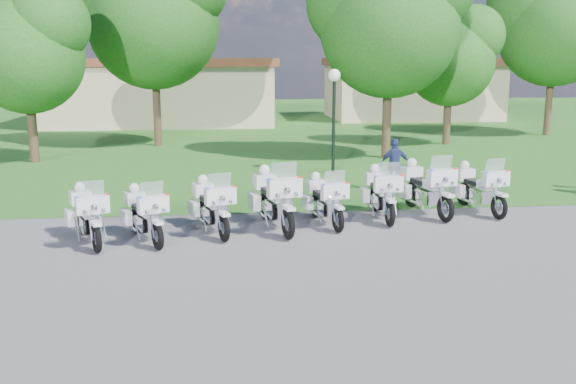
{
  "coord_description": "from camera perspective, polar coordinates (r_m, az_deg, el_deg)",
  "views": [
    {
      "loc": [
        -2.2,
        -13.82,
        4.12
      ],
      "look_at": [
        -0.61,
        1.2,
        0.95
      ],
      "focal_mm": 40.0,
      "sensor_mm": 36.0,
      "label": 1
    }
  ],
  "objects": [
    {
      "name": "tree_0",
      "position": [
        27.48,
        -22.35,
        11.95
      ],
      "size": [
        5.2,
        4.44,
        6.93
      ],
      "color": "#38281C",
      "rests_on": "ground"
    },
    {
      "name": "grass_lawn",
      "position": [
        41.09,
        -2.94,
        6.08
      ],
      "size": [
        100.0,
        48.0,
        0.01
      ],
      "primitive_type": "cube",
      "color": "#2A6720",
      "rests_on": "ground"
    },
    {
      "name": "motorcycle_5",
      "position": [
        16.95,
        8.24,
        -0.03
      ],
      "size": [
        0.78,
        2.36,
        1.59
      ],
      "rotation": [
        0.0,
        0.0,
        3.14
      ],
      "color": "black",
      "rests_on": "ground"
    },
    {
      "name": "building_east",
      "position": [
        45.81,
        10.87,
        9.07
      ],
      "size": [
        11.44,
        7.28,
        4.1
      ],
      "color": "#C4B18D",
      "rests_on": "ground"
    },
    {
      "name": "bystander_c",
      "position": [
        20.43,
        9.47,
        2.4
      ],
      "size": [
        0.97,
        0.4,
        1.65
      ],
      "primitive_type": "imported",
      "rotation": [
        0.0,
        0.0,
        3.14
      ],
      "color": "navy",
      "rests_on": "ground"
    },
    {
      "name": "motorcycle_2",
      "position": [
        15.5,
        -6.82,
        -1.17
      ],
      "size": [
        1.19,
        2.25,
        1.55
      ],
      "rotation": [
        0.0,
        0.0,
        3.44
      ],
      "color": "black",
      "rests_on": "ground"
    },
    {
      "name": "tree_3",
      "position": [
        31.84,
        14.15,
        11.89
      ],
      "size": [
        4.92,
        4.2,
        6.56
      ],
      "color": "#38281C",
      "rests_on": "ground"
    },
    {
      "name": "tree_4",
      "position": [
        37.57,
        22.6,
        14.05
      ],
      "size": [
        6.96,
        5.94,
        9.27
      ],
      "color": "#38281C",
      "rests_on": "ground"
    },
    {
      "name": "motorcycle_6",
      "position": [
        17.61,
        12.1,
        0.42
      ],
      "size": [
        1.15,
        2.49,
        1.69
      ],
      "rotation": [
        0.0,
        0.0,
        3.35
      ],
      "color": "black",
      "rests_on": "ground"
    },
    {
      "name": "lamp_post",
      "position": [
        23.1,
        4.12,
        8.67
      ],
      "size": [
        0.44,
        0.44,
        3.73
      ],
      "color": "black",
      "rests_on": "ground"
    },
    {
      "name": "tree_1",
      "position": [
        31.22,
        -12.02,
        15.49
      ],
      "size": [
        7.07,
        6.03,
        9.43
      ],
      "color": "#38281C",
      "rests_on": "ground"
    },
    {
      "name": "motorcycle_7",
      "position": [
        18.21,
        16.57,
        0.39
      ],
      "size": [
        1.05,
        2.31,
        1.57
      ],
      "rotation": [
        0.0,
        0.0,
        3.34
      ],
      "color": "black",
      "rests_on": "ground"
    },
    {
      "name": "motorcycle_3",
      "position": [
        15.73,
        -1.25,
        -0.56
      ],
      "size": [
        1.21,
        2.6,
        1.77
      ],
      "rotation": [
        0.0,
        0.0,
        3.36
      ],
      "color": "black",
      "rests_on": "ground"
    },
    {
      "name": "building_west",
      "position": [
        42.04,
        -11.34,
        8.82
      ],
      "size": [
        14.56,
        8.32,
        4.1
      ],
      "color": "#C4B18D",
      "rests_on": "ground"
    },
    {
      "name": "motorcycle_4",
      "position": [
        16.18,
        3.27,
        -0.67
      ],
      "size": [
        0.99,
        2.17,
        1.47
      ],
      "rotation": [
        0.0,
        0.0,
        3.34
      ],
      "color": "black",
      "rests_on": "ground"
    },
    {
      "name": "tree_2",
      "position": [
        27.06,
        8.92,
        15.36
      ],
      "size": [
        6.62,
        5.65,
        8.83
      ],
      "color": "#38281C",
      "rests_on": "ground"
    },
    {
      "name": "motorcycle_0",
      "position": [
        15.23,
        -17.44,
        -1.89
      ],
      "size": [
        1.28,
        2.18,
        1.54
      ],
      "rotation": [
        0.0,
        0.0,
        3.52
      ],
      "color": "black",
      "rests_on": "ground"
    },
    {
      "name": "motorcycle_1",
      "position": [
        15.06,
        -12.68,
        -1.88
      ],
      "size": [
        1.28,
        2.07,
        1.48
      ],
      "rotation": [
        0.0,
        0.0,
        3.56
      ],
      "color": "black",
      "rests_on": "ground"
    },
    {
      "name": "ground",
      "position": [
        14.59,
        2.9,
        -4.57
      ],
      "size": [
        100.0,
        100.0,
        0.0
      ],
      "primitive_type": "plane",
      "color": "#5E5E64",
      "rests_on": "ground"
    }
  ]
}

